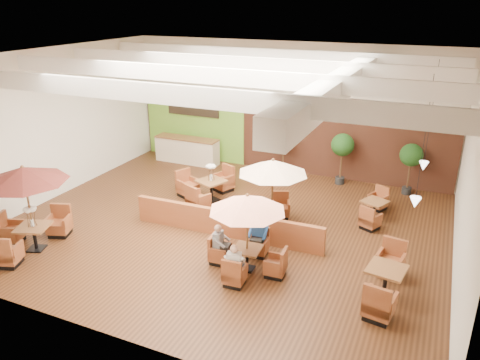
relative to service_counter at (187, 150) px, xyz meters
The scene contains 17 objects.
room 6.78m from the service_counter, 39.88° to the right, with size 14.04×14.00×5.52m.
service_counter is the anchor object (origin of this frame).
booth_divider 7.46m from the service_counter, 50.66° to the right, with size 6.37×0.18×0.88m, color brown.
table_0 8.97m from the service_counter, 91.44° to the right, with size 2.65×2.81×2.70m.
table_1 9.57m from the service_counter, 50.05° to the right, with size 2.27×2.27×2.31m.
table_2 7.55m from the service_counter, 38.81° to the right, with size 2.39×2.54×2.44m.
table_3 4.40m from the service_counter, 51.41° to the right, with size 2.06×2.92×1.59m.
table_4 12.05m from the service_counter, 35.59° to the right, with size 1.03×2.78×1.01m.
table_5 9.20m from the service_counter, 16.14° to the right, with size 0.99×2.40×0.84m.
topiary_0 4.65m from the service_counter, ahead, with size 0.86×0.86×2.00m.
topiary_1 7.11m from the service_counter, ahead, with size 0.91×0.91×2.12m.
topiary_2 9.69m from the service_counter, ahead, with size 0.87×0.87×2.02m.
diner_0 10.18m from the service_counter, 53.09° to the right, with size 0.40×0.35×0.76m.
diner_1 8.89m from the service_counter, 46.58° to the right, with size 0.40×0.33×0.79m.
diner_2 9.01m from the service_counter, 54.16° to the right, with size 0.31×0.37×0.74m.
diner_3 8.08m from the service_counter, 43.47° to the right, with size 0.46×0.45×0.83m.
diner_4 8.08m from the service_counter, 43.47° to the right, with size 0.43×0.39×0.79m.
Camera 1 is at (6.13, -12.63, 7.11)m, focal length 35.00 mm.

